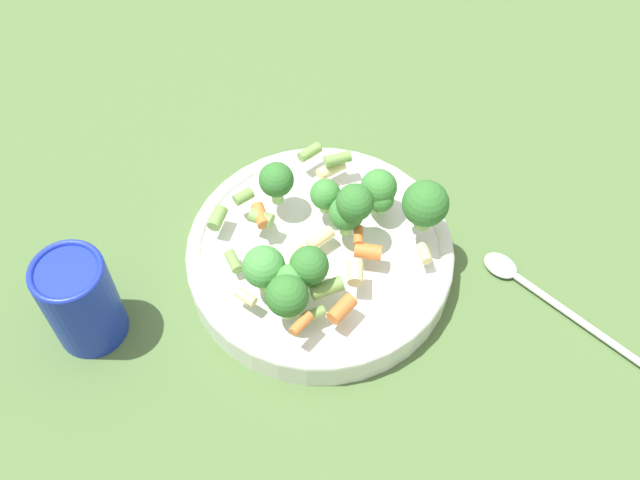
# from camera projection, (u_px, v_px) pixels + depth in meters

# --- Properties ---
(ground_plane) EXTENTS (3.00, 3.00, 0.00)m
(ground_plane) POSITION_uv_depth(u_px,v_px,m) (320.00, 266.00, 0.75)
(ground_plane) COLOR #4C6B38
(bowl) EXTENTS (0.26, 0.26, 0.04)m
(bowl) POSITION_uv_depth(u_px,v_px,m) (320.00, 255.00, 0.74)
(bowl) COLOR white
(bowl) RESTS_ON ground_plane
(pasta_salad) EXTENTS (0.22, 0.23, 0.07)m
(pasta_salad) POSITION_uv_depth(u_px,v_px,m) (333.00, 228.00, 0.69)
(pasta_salad) COLOR #8CB766
(pasta_salad) RESTS_ON bowl
(cup) EXTENTS (0.07, 0.07, 0.10)m
(cup) POSITION_uv_depth(u_px,v_px,m) (80.00, 300.00, 0.67)
(cup) COLOR #192DAD
(cup) RESTS_ON ground_plane
(spoon) EXTENTS (0.16, 0.14, 0.01)m
(spoon) POSITION_uv_depth(u_px,v_px,m) (537.00, 291.00, 0.73)
(spoon) COLOR silver
(spoon) RESTS_ON ground_plane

